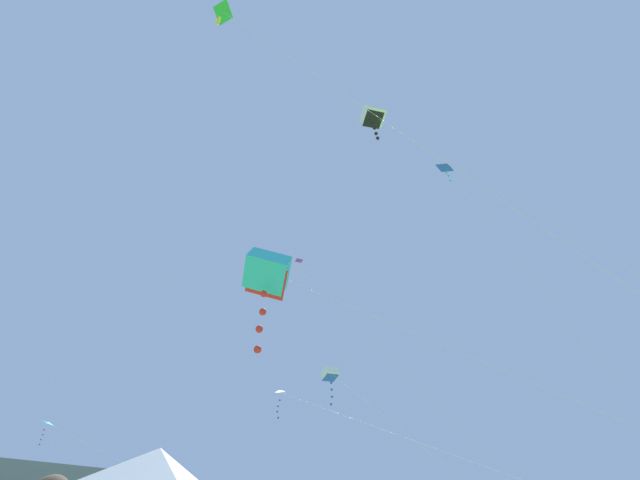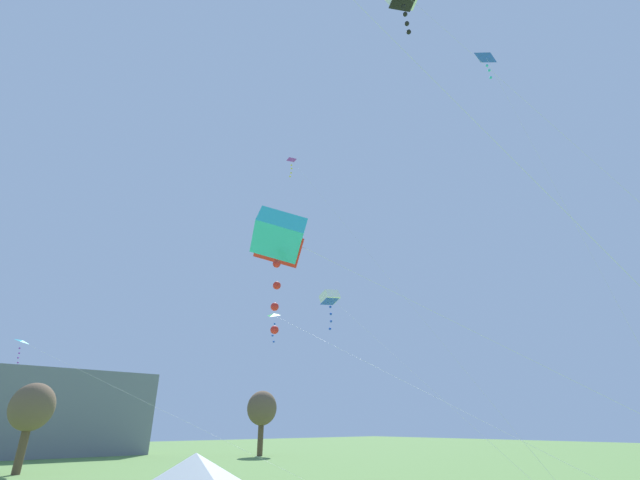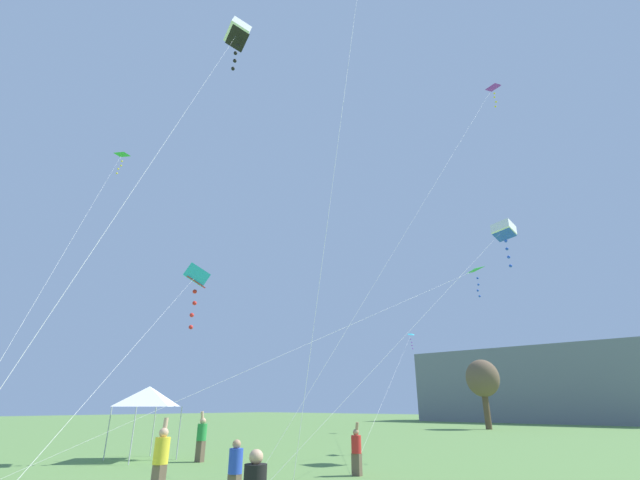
{
  "view_description": "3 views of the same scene",
  "coord_description": "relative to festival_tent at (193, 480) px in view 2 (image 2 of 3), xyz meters",
  "views": [
    {
      "loc": [
        -9.62,
        -0.99,
        1.78
      ],
      "look_at": [
        -1.33,
        9.41,
        13.44
      ],
      "focal_mm": 20.0,
      "sensor_mm": 36.0,
      "label": 1
    },
    {
      "loc": [
        -11.44,
        -1.65,
        3.77
      ],
      "look_at": [
        -0.76,
        10.68,
        10.82
      ],
      "focal_mm": 24.0,
      "sensor_mm": 36.0,
      "label": 2
    },
    {
      "loc": [
        13.53,
        -4.77,
        2.4
      ],
      "look_at": [
        -0.33,
        11.8,
        10.76
      ],
      "focal_mm": 24.0,
      "sensor_mm": 36.0,
      "label": 3
    }
  ],
  "objects": [
    {
      "name": "kite_white_box_2",
      "position": [
        14.41,
        11.97,
        8.74
      ],
      "size": [
        3.59,
        16.1,
        12.08
      ],
      "color": "silver",
      "rests_on": "ground"
    },
    {
      "name": "tree_near_right",
      "position": [
        30.53,
        43.64,
        2.9
      ],
      "size": [
        3.98,
        3.98,
        8.03
      ],
      "color": "brown",
      "rests_on": "ground"
    },
    {
      "name": "kite_cyan_box_1",
      "position": [
        2.13,
        0.57,
        5.83
      ],
      "size": [
        12.37,
        11.9,
        9.45
      ],
      "color": "silver",
      "rests_on": "ground"
    },
    {
      "name": "festival_tent",
      "position": [
        0.0,
        0.0,
        0.0
      ],
      "size": [
        2.6,
        2.6,
        3.27
      ],
      "color": "#B7B7BC",
      "rests_on": "ground"
    },
    {
      "name": "tree_far_left",
      "position": [
        2.84,
        37.54,
        2.27
      ],
      "size": [
        3.54,
        3.54,
        7.14
      ],
      "color": "brown",
      "rests_on": "ground"
    },
    {
      "name": "kite_purple_delta_7",
      "position": [
        14.12,
        16.21,
        21.54
      ],
      "size": [
        3.49,
        20.48,
        24.92
      ],
      "color": "silver",
      "rests_on": "ground"
    },
    {
      "name": "kite_green_delta_0",
      "position": [
        11.63,
        14.24,
        7.41
      ],
      "size": [
        4.35,
        24.91,
        10.68
      ],
      "color": "silver",
      "rests_on": "ground"
    },
    {
      "name": "kite_blue_delta_6",
      "position": [
        14.66,
        -1.12,
        19.84
      ],
      "size": [
        1.27,
        5.01,
        23.18
      ],
      "color": "silver",
      "rests_on": "ground"
    },
    {
      "name": "kite_cyan_delta_3",
      "position": [
        -0.03,
        27.24,
        6.03
      ],
      "size": [
        11.1,
        25.69,
        9.29
      ],
      "color": "silver",
      "rests_on": "ground"
    }
  ]
}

